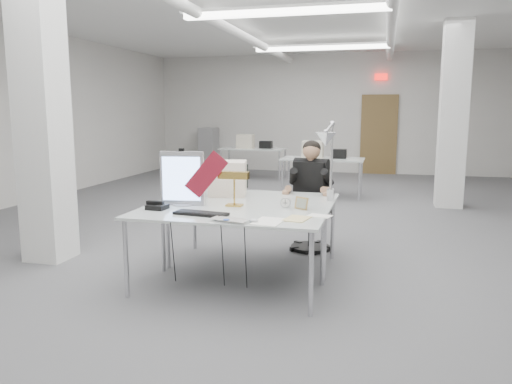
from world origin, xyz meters
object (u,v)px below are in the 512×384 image
Objects in this scene: desk_main at (227,214)px; seated_person at (311,178)px; bankers_lamp at (234,188)px; architect_lamp at (329,159)px; beige_monitor at (228,178)px; desk_phone at (157,207)px; office_chair at (311,211)px; monitor at (182,178)px; laptop at (226,221)px.

seated_person is at bearing 70.65° from desk_main.
architect_lamp reaches higher than bankers_lamp.
seated_person is 2.29× the size of beige_monitor.
seated_person reaches higher than desk_phone.
desk_phone is (-0.70, -0.01, 0.03)m from desk_main.
beige_monitor is at bearing 71.33° from desk_phone.
seated_person is 1.00× the size of architect_lamp.
office_chair is 1.46m from bankers_lamp.
monitor is at bearing 63.78° from desk_phone.
seated_person is 2.00m from desk_phone.
monitor is 0.73m from beige_monitor.
bankers_lamp is 0.65m from beige_monitor.
desk_main is 1.87× the size of office_chair.
desk_main is 1.00m from beige_monitor.
desk_main is 4.48× the size of beige_monitor.
desk_phone is at bearing -170.86° from architect_lamp.
office_chair is at bearing 57.01° from desk_phone.
desk_phone is (-0.82, 0.39, 0.01)m from laptop.
seated_person is 2.77× the size of laptop.
desk_main is 1.95× the size of architect_lamp.
laptop is (0.12, -0.40, 0.03)m from desk_main.
bankers_lamp is (0.51, 0.09, -0.09)m from monitor.
desk_phone is (-1.25, -1.56, -0.12)m from seated_person.
seated_person reaches higher than desk_main.
bankers_lamp is at bearing -103.11° from seated_person.
monitor reaches higher than laptop.
monitor is at bearing -116.49° from office_chair.
beige_monitor reaches higher than desk_main.
seated_person reaches higher than office_chair.
seated_person is 1.71m from monitor.
seated_person is 1.01m from architect_lamp.
desk_main is at bearing -156.45° from architect_lamp.
laptop is 1.86× the size of desk_phone.
beige_monitor reaches higher than laptop.
monitor is 0.58× the size of architect_lamp.
desk_main is 4.98× the size of bankers_lamp.
office_chair is 1.17m from beige_monitor.
seated_person is at bearing -77.55° from office_chair.
bankers_lamp reaches higher than office_chair.
monitor is at bearing -171.39° from bankers_lamp.
bankers_lamp is at bearing -78.84° from beige_monitor.
architect_lamp is at bearing 27.52° from desk_phone.
bankers_lamp is at bearing 114.59° from laptop.
monitor is 1.62× the size of laptop.
monitor is 3.02× the size of desk_phone.
monitor is at bearing 148.46° from laptop.
seated_person is (0.55, 1.55, 0.16)m from desk_main.
desk_phone is (-1.25, -1.61, 0.29)m from office_chair.
architect_lamp is (0.89, 0.31, 0.28)m from bankers_lamp.
monitor reaches higher than desk_main.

